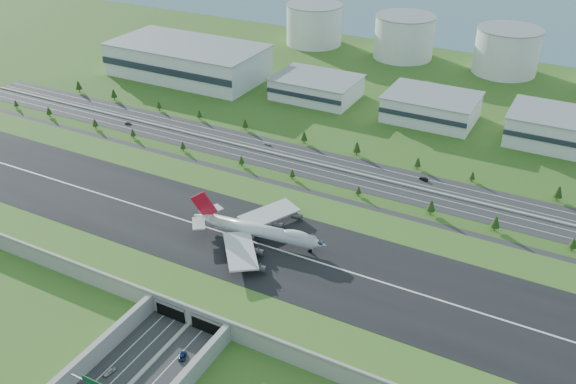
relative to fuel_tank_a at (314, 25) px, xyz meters
The scene contains 18 objects.
ground 332.88m from the fuel_tank_a, 68.84° to the right, with size 1200.00×1200.00×0.00m, color #244C17.
airfield_deck 332.76m from the fuel_tank_a, 68.84° to the right, with size 520.00×100.00×9.20m.
north_expressway 246.84m from the fuel_tank_a, 60.83° to the right, with size 560.00×36.00×0.12m, color #28282B.
tree_row 252.06m from the fuel_tank_a, 56.62° to the right, with size 499.36×48.61×8.47m.
hangar_west 134.72m from the fuel_tank_a, 111.80° to the right, with size 120.00×60.00×25.00m, color silver.
hangar_mid_a 134.54m from the fuel_tank_a, 63.43° to the right, with size 58.00×42.00×15.00m, color silver.
hangar_mid_b 188.43m from the fuel_tank_a, 39.61° to the right, with size 58.00×42.00×17.00m, color silver.
hangar_mid_c 255.13m from the fuel_tank_a, 28.07° to the right, with size 58.00×42.00×19.00m, color silver.
fuel_tank_a is the anchor object (origin of this frame).
fuel_tank_b 85.00m from the fuel_tank_a, ahead, with size 50.00×50.00×35.00m, color silver.
fuel_tank_c 170.00m from the fuel_tank_a, ahead, with size 50.00×50.00×35.00m, color silver.
bay_water 208.82m from the fuel_tank_a, 54.78° to the left, with size 1200.00×260.00×0.06m, color #3D6476.
boeing_747 330.85m from the fuel_tank_a, 68.53° to the right, with size 65.30×61.41×20.22m.
car_0 409.44m from the fuel_tank_a, 74.42° to the right, with size 1.95×4.85×1.65m, color #B3B4B8.
car_2 397.25m from the fuel_tank_a, 71.14° to the right, with size 2.35×5.10×1.42m, color #0D1C42.
car_4 224.71m from the fuel_tank_a, 97.55° to the right, with size 1.78×4.42×1.51m, color #535357.
car_5 264.47m from the fuel_tank_a, 50.82° to the right, with size 1.82×5.23×1.72m, color black.
car_7 216.97m from the fuel_tank_a, 71.96° to the right, with size 2.00×4.91×1.42m, color silver.
Camera 1 is at (118.24, -190.64, 165.05)m, focal length 38.00 mm.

